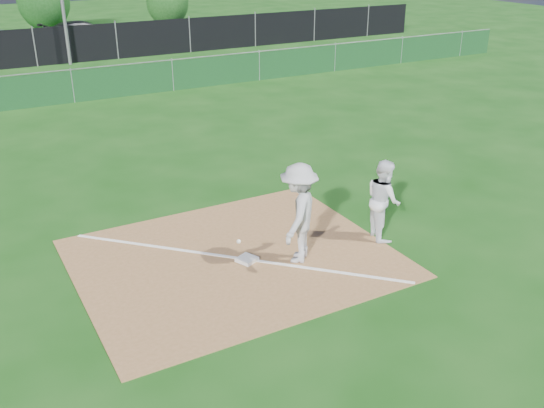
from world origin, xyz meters
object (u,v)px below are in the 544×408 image
Objects in this scene: car_right at (83,33)px; tree_mid at (43,0)px; runner at (383,199)px; play_at_first at (299,213)px; first_base at (247,259)px; tree_right at (167,2)px.

car_right is 6.24m from tree_mid.
runner is 0.44× the size of tree_mid.
play_at_first is 2.07m from runner.
tree_right is (10.13, 31.77, 1.68)m from first_base.
first_base is 0.09× the size of tree_mid.
car_right is 1.37× the size of tree_right.
play_at_first is (0.92, -0.41, 0.95)m from first_base.
tree_right is at bearing 72.32° from first_base.
runner is 27.99m from car_right.
tree_mid is at bearing 85.90° from first_base.
runner is (2.98, -0.40, 0.80)m from first_base.
tree_mid is 7.94m from tree_right.
first_base is 0.17× the size of play_at_first.
runner is at bearing -102.53° from tree_right.
runner is 0.37× the size of car_right.
car_right is (0.37, 27.99, -0.18)m from runner.
tree_right is (7.72, -1.84, -0.28)m from tree_mid.
runner is at bearing -89.04° from tree_mid.
play_at_first is at bearing -105.97° from tree_right.
play_at_first reaches higher than car_right.
tree_mid is (-0.94, 6.02, 1.33)m from car_right.
tree_right reaches higher than first_base.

